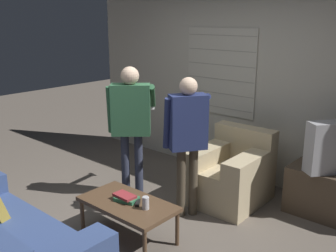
# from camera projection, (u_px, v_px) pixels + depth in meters

# --- Properties ---
(ground_plane) EXTENTS (16.00, 16.00, 0.00)m
(ground_plane) POSITION_uv_depth(u_px,v_px,m) (133.00, 229.00, 4.13)
(ground_plane) COLOR #665B51
(wall_back) EXTENTS (5.20, 0.08, 2.55)m
(wall_back) POSITION_uv_depth(u_px,v_px,m) (239.00, 84.00, 5.27)
(wall_back) COLOR #BCB7A8
(wall_back) RESTS_ON ground_plane
(armchair_beige) EXTENTS (0.79, 0.91, 0.86)m
(armchair_beige) POSITION_uv_depth(u_px,v_px,m) (231.00, 173.00, 4.71)
(armchair_beige) COLOR #C6B289
(armchair_beige) RESTS_ON ground_plane
(coffee_table) EXTENTS (0.97, 0.53, 0.40)m
(coffee_table) POSITION_uv_depth(u_px,v_px,m) (128.00, 206.00, 3.87)
(coffee_table) COLOR brown
(coffee_table) RESTS_ON ground_plane
(tv_stand) EXTENTS (0.93, 0.48, 0.54)m
(tv_stand) POSITION_uv_depth(u_px,v_px,m) (332.00, 194.00, 4.32)
(tv_stand) COLOR #4C3D2D
(tv_stand) RESTS_ON ground_plane
(person_left_standing) EXTENTS (0.53, 0.79, 1.61)m
(person_left_standing) POSITION_uv_depth(u_px,v_px,m) (131.00, 116.00, 4.63)
(person_left_standing) COLOR #33384C
(person_left_standing) RESTS_ON ground_plane
(person_right_standing) EXTENTS (0.53, 0.73, 1.56)m
(person_right_standing) POSITION_uv_depth(u_px,v_px,m) (187.00, 131.00, 4.19)
(person_right_standing) COLOR #4C4233
(person_right_standing) RESTS_ON ground_plane
(book_stack) EXTENTS (0.26, 0.20, 0.06)m
(book_stack) POSITION_uv_depth(u_px,v_px,m) (126.00, 198.00, 3.88)
(book_stack) COLOR #33754C
(book_stack) RESTS_ON coffee_table
(soda_can) EXTENTS (0.07, 0.07, 0.13)m
(soda_can) POSITION_uv_depth(u_px,v_px,m) (146.00, 203.00, 3.70)
(soda_can) COLOR silver
(soda_can) RESTS_ON coffee_table
(spare_remote) EXTENTS (0.11, 0.13, 0.02)m
(spare_remote) POSITION_uv_depth(u_px,v_px,m) (138.00, 203.00, 3.81)
(spare_remote) COLOR black
(spare_remote) RESTS_ON coffee_table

